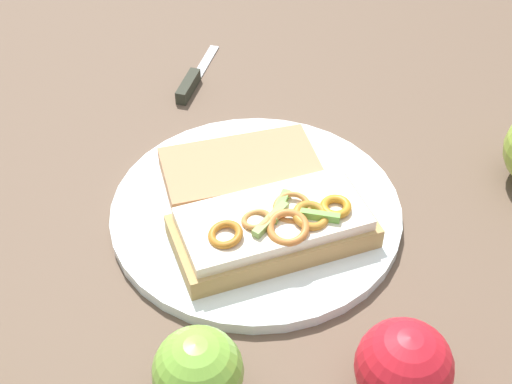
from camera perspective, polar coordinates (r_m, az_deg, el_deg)
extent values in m
plane|color=brown|center=(0.71, 0.00, -1.90)|extent=(2.00, 2.00, 0.00)
cylinder|color=white|center=(0.70, 0.00, -1.55)|extent=(0.28, 0.28, 0.01)
cube|color=tan|center=(0.66, 1.32, -3.09)|extent=(0.17, 0.20, 0.02)
cube|color=#F0DFC4|center=(0.65, 1.35, -2.12)|extent=(0.15, 0.18, 0.01)
torus|color=#C07B39|center=(0.65, 2.84, -1.25)|extent=(0.05, 0.05, 0.01)
torus|color=#C67232|center=(0.63, 2.50, -2.78)|extent=(0.04, 0.04, 0.02)
torus|color=#BE7E2A|center=(0.64, 4.30, -1.84)|extent=(0.04, 0.04, 0.01)
torus|color=#AF6A1E|center=(0.63, -2.41, -3.33)|extent=(0.04, 0.04, 0.01)
torus|color=#BE7F1F|center=(0.65, 6.24, -1.15)|extent=(0.04, 0.04, 0.01)
torus|color=#B97A3A|center=(0.64, 0.03, -2.16)|extent=(0.04, 0.04, 0.01)
cube|color=#6CB144|center=(0.64, 4.92, -1.85)|extent=(0.01, 0.04, 0.01)
cube|color=#789F4C|center=(0.64, 1.15, -2.15)|extent=(0.05, 0.03, 0.01)
cube|color=#6DAA43|center=(0.65, 1.88, -1.11)|extent=(0.04, 0.01, 0.01)
cube|color=tan|center=(0.72, -1.21, 1.74)|extent=(0.14, 0.17, 0.02)
sphere|color=#78B03A|center=(0.56, -4.50, -13.80)|extent=(0.10, 0.10, 0.07)
sphere|color=red|center=(0.57, 11.46, -13.24)|extent=(0.08, 0.08, 0.07)
cube|color=silver|center=(0.92, -3.95, 10.15)|extent=(0.07, 0.02, 0.00)
cube|color=#2C2D22|center=(0.87, -5.31, 8.22)|extent=(0.06, 0.02, 0.02)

